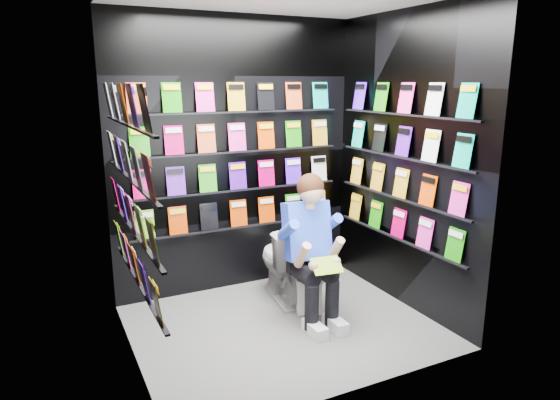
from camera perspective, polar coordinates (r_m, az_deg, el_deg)
name	(u,v)px	position (r m, az deg, el deg)	size (l,w,h in m)	color
floor	(283,326)	(4.31, 0.35, -14.23)	(2.40, 2.40, 0.00)	#5D5D5B
wall_back	(236,157)	(4.78, -5.02, 4.97)	(2.40, 0.04, 2.60)	black
wall_front	(358,201)	(3.04, 8.87, -0.07)	(2.40, 0.04, 2.60)	black
wall_left	(124,188)	(3.52, -17.38, 1.33)	(0.04, 2.00, 2.60)	black
wall_right	(405,163)	(4.54, 14.09, 4.16)	(0.04, 2.00, 2.60)	black
comics_back	(237,156)	(4.75, -4.89, 4.98)	(2.10, 0.06, 1.37)	#D0471F
comics_left	(129,187)	(3.52, -16.91, 1.45)	(0.06, 1.70, 1.37)	#D0471F
comics_right	(402,162)	(4.52, 13.80, 4.20)	(0.06, 1.70, 1.37)	#D0471F
toilet	(285,261)	(4.67, 0.58, -7.04)	(0.42, 0.75, 0.73)	white
longbox	(307,291)	(4.61, 3.08, -10.29)	(0.21, 0.39, 0.29)	white
longbox_lid	(307,274)	(4.55, 3.10, -8.44)	(0.23, 0.41, 0.03)	white
reader	(305,232)	(4.22, 2.93, -3.67)	(0.50, 0.74, 1.36)	blue
held_comic	(327,265)	(4.00, 5.36, -7.45)	(0.24, 0.01, 0.17)	green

